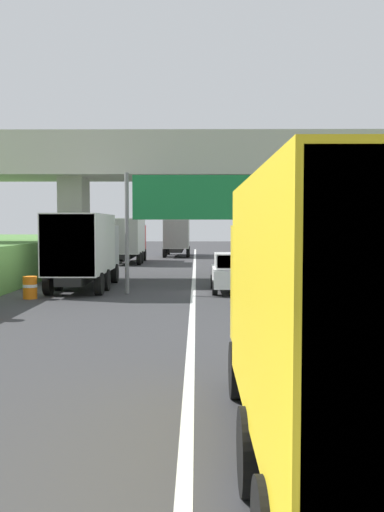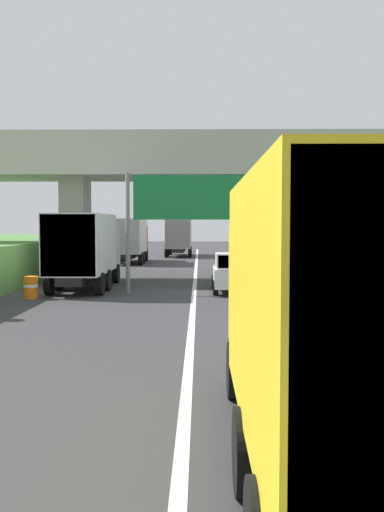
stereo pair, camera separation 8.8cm
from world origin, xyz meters
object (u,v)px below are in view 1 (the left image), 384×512
object	(u,v)px
truck_silver	(84,247)
construction_barrel_3	(30,287)
truck_red	(128,238)
truck_yellow	(340,311)
overhead_highway_sign	(193,205)
car_white	(233,273)
truck_blue	(177,236)

from	to	relation	value
truck_silver	construction_barrel_3	size ratio (longest dim) A/B	8.11
truck_red	truck_yellow	bearing A→B (deg)	-79.15
construction_barrel_3	truck_silver	bearing A→B (deg)	65.63
truck_red	construction_barrel_3	distance (m)	21.14
overhead_highway_sign	truck_yellow	distance (m)	17.44
car_white	construction_barrel_3	world-z (taller)	car_white
truck_silver	car_white	world-z (taller)	truck_silver
construction_barrel_3	truck_blue	bearing A→B (deg)	81.00
truck_yellow	truck_silver	distance (m)	20.07
truck_silver	construction_barrel_3	distance (m)	3.97
truck_red	car_white	distance (m)	19.95
car_white	truck_silver	bearing A→B (deg)	171.62
truck_red	truck_silver	size ratio (longest dim) A/B	1.00
overhead_highway_sign	truck_blue	size ratio (longest dim) A/B	0.81
truck_yellow	truck_blue	bearing A→B (deg)	94.39
overhead_highway_sign	car_white	world-z (taller)	overhead_highway_sign
truck_red	construction_barrel_3	bearing A→B (deg)	-93.67
truck_yellow	construction_barrel_3	size ratio (longest dim) A/B	8.11
truck_red	truck_silver	bearing A→B (deg)	-89.45
car_white	overhead_highway_sign	bearing A→B (deg)	-160.08
truck_red	truck_silver	xyz separation A→B (m)	(0.17, -17.69, 0.00)
truck_yellow	overhead_highway_sign	bearing A→B (deg)	96.04
overhead_highway_sign	truck_silver	bearing A→B (deg)	162.08
overhead_highway_sign	truck_blue	xyz separation A→B (m)	(-1.70, 28.76, -1.88)
truck_red	overhead_highway_sign	bearing A→B (deg)	-74.97
overhead_highway_sign	construction_barrel_3	size ratio (longest dim) A/B	6.53
truck_red	construction_barrel_3	world-z (taller)	truck_red
truck_yellow	truck_blue	world-z (taller)	same
truck_yellow	truck_red	world-z (taller)	same
truck_yellow	truck_blue	xyz separation A→B (m)	(-3.53, 46.00, 0.00)
truck_blue	truck_silver	distance (m)	27.34
truck_silver	car_white	xyz separation A→B (m)	(6.75, -0.99, -1.08)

